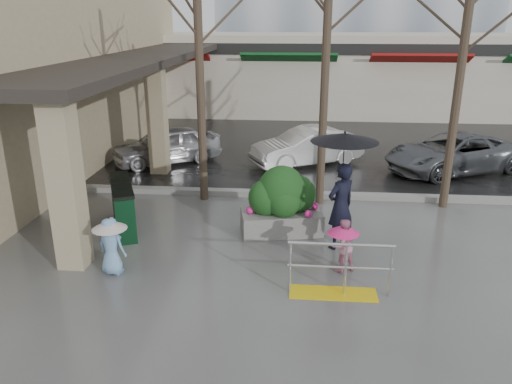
# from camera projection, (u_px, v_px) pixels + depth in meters

# --- Properties ---
(ground) EXTENTS (120.00, 120.00, 0.00)m
(ground) POSITION_uv_depth(u_px,v_px,m) (267.00, 261.00, 10.41)
(ground) COLOR #51514F
(ground) RESTS_ON ground
(street_asphalt) EXTENTS (120.00, 36.00, 0.01)m
(street_asphalt) POSITION_uv_depth(u_px,v_px,m) (291.00, 99.00, 31.08)
(street_asphalt) COLOR black
(street_asphalt) RESTS_ON ground
(curb) EXTENTS (120.00, 0.30, 0.15)m
(curb) POSITION_uv_depth(u_px,v_px,m) (276.00, 194.00, 14.14)
(curb) COLOR gray
(curb) RESTS_ON ground
(near_building) EXTENTS (6.00, 18.00, 8.00)m
(near_building) POSITION_uv_depth(u_px,v_px,m) (26.00, 42.00, 17.35)
(near_building) COLOR tan
(near_building) RESTS_ON ground
(canopy_slab) EXTENTS (2.80, 18.00, 0.25)m
(canopy_slab) POSITION_uv_depth(u_px,v_px,m) (144.00, 54.00, 17.13)
(canopy_slab) COLOR #2D2823
(canopy_slab) RESTS_ON pillar_front
(pillar_front) EXTENTS (0.55, 0.55, 3.50)m
(pillar_front) POSITION_uv_depth(u_px,v_px,m) (66.00, 184.00, 9.68)
(pillar_front) COLOR tan
(pillar_front) RESTS_ON ground
(pillar_back) EXTENTS (0.55, 0.55, 3.50)m
(pillar_back) POSITION_uv_depth(u_px,v_px,m) (157.00, 119.00, 15.79)
(pillar_back) COLOR tan
(pillar_back) RESTS_ON ground
(storefront_row) EXTENTS (34.00, 6.74, 4.00)m
(storefront_row) POSITION_uv_depth(u_px,v_px,m) (328.00, 73.00, 26.46)
(storefront_row) COLOR beige
(storefront_row) RESTS_ON ground
(handrail) EXTENTS (1.90, 0.50, 1.03)m
(handrail) POSITION_uv_depth(u_px,v_px,m) (337.00, 276.00, 9.04)
(handrail) COLOR yellow
(handrail) RESTS_ON ground
(tree_west) EXTENTS (3.20, 3.20, 6.80)m
(tree_west) POSITION_uv_depth(u_px,v_px,m) (197.00, 5.00, 12.28)
(tree_west) COLOR #382B21
(tree_west) RESTS_ON ground
(tree_mideast) EXTENTS (3.20, 3.20, 6.50)m
(tree_mideast) POSITION_uv_depth(u_px,v_px,m) (468.00, 15.00, 11.81)
(tree_mideast) COLOR #382B21
(tree_mideast) RESTS_ON ground
(woman) EXTENTS (1.42, 1.42, 2.61)m
(woman) POSITION_uv_depth(u_px,v_px,m) (342.00, 182.00, 10.54)
(woman) COLOR black
(woman) RESTS_ON ground
(child_pink) EXTENTS (0.66, 0.64, 1.10)m
(child_pink) POSITION_uv_depth(u_px,v_px,m) (343.00, 242.00, 9.82)
(child_pink) COLOR pink
(child_pink) RESTS_ON ground
(child_blue) EXTENTS (0.68, 0.68, 1.18)m
(child_blue) POSITION_uv_depth(u_px,v_px,m) (111.00, 241.00, 9.70)
(child_blue) COLOR #79A8D7
(child_blue) RESTS_ON ground
(planter) EXTENTS (2.01, 1.29, 1.62)m
(planter) POSITION_uv_depth(u_px,v_px,m) (282.00, 201.00, 11.57)
(planter) COLOR slate
(planter) RESTS_ON ground
(news_boxes) EXTENTS (1.22, 2.06, 1.14)m
(news_boxes) POSITION_uv_depth(u_px,v_px,m) (123.00, 206.00, 11.85)
(news_boxes) COLOR #0B3219
(news_boxes) RESTS_ON ground
(car_a) EXTENTS (3.93, 3.20, 1.26)m
(car_a) POSITION_uv_depth(u_px,v_px,m) (167.00, 145.00, 17.22)
(car_a) COLOR #B8B8BD
(car_a) RESTS_ON ground
(car_b) EXTENTS (4.00, 2.98, 1.26)m
(car_b) POSITION_uv_depth(u_px,v_px,m) (307.00, 147.00, 17.04)
(car_b) COLOR silver
(car_b) RESTS_ON ground
(car_c) EXTENTS (4.99, 3.83, 1.26)m
(car_c) POSITION_uv_depth(u_px,v_px,m) (453.00, 153.00, 16.25)
(car_c) COLOR slate
(car_c) RESTS_ON ground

